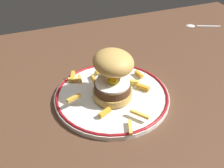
{
  "coord_description": "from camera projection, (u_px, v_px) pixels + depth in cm",
  "views": [
    {
      "loc": [
        -24.92,
        -50.46,
        45.89
      ],
      "look_at": [
        -5.49,
        1.0,
        4.6
      ],
      "focal_mm": 44.03,
      "sensor_mm": 36.0,
      "label": 1
    }
  ],
  "objects": [
    {
      "name": "spoon",
      "position": [
        194.0,
        25.0,
        1.06
      ],
      "size": [
        12.91,
        6.74,
        0.9
      ],
      "color": "silver",
      "rests_on": "ground_plane"
    },
    {
      "name": "fries_pile",
      "position": [
        106.0,
        87.0,
        0.72
      ],
      "size": [
        22.65,
        27.54,
        2.6
      ],
      "color": "gold",
      "rests_on": "dinner_plate"
    },
    {
      "name": "dinner_plate",
      "position": [
        112.0,
        96.0,
        0.71
      ],
      "size": [
        29.53,
        29.53,
        1.6
      ],
      "color": "white",
      "rests_on": "ground_plane"
    },
    {
      "name": "ground_plane",
      "position": [
        132.0,
        101.0,
        0.74
      ],
      "size": [
        130.2,
        97.79,
        4.0
      ],
      "primitive_type": "cube",
      "color": "#4F3222"
    },
    {
      "name": "burger",
      "position": [
        113.0,
        73.0,
        0.67
      ],
      "size": [
        14.71,
        14.62,
        12.11
      ],
      "color": "tan",
      "rests_on": "dinner_plate"
    }
  ]
}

